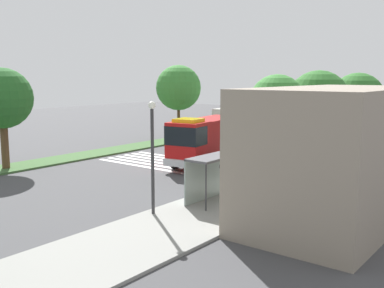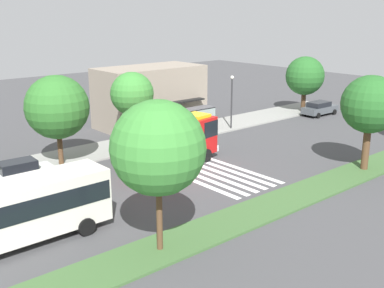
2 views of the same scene
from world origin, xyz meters
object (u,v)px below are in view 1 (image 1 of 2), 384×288
(bus_stop_shelter, at_px, (210,168))
(fire_truck, at_px, (205,139))
(sidewalk_tree_far_west, at_px, (357,99))
(sidewalk_tree_west, at_px, (318,102))
(bench_near_shelter, at_px, (249,179))
(median_tree_west, at_px, (2,99))
(transit_bus, at_px, (251,119))
(parked_car_west, at_px, (311,141))
(median_tree_far_west, at_px, (179,88))
(street_lamp, at_px, (152,147))
(parked_car_mid, at_px, (241,162))
(fire_hydrant, at_px, (337,145))
(bench_west_of_shelter, at_px, (274,170))
(sidewalk_tree_center, at_px, (277,103))

(bus_stop_shelter, bearing_deg, fire_truck, -141.92)
(sidewalk_tree_far_west, relative_size, sidewalk_tree_west, 0.98)
(bus_stop_shelter, bearing_deg, bench_near_shelter, 179.80)
(median_tree_west, bearing_deg, transit_bus, 168.26)
(parked_car_west, bearing_deg, median_tree_west, -31.06)
(sidewalk_tree_far_west, xyz_separation_m, median_tree_far_west, (6.85, -16.31, 0.97))
(sidewalk_tree_west, bearing_deg, median_tree_far_west, -98.49)
(sidewalk_tree_west, bearing_deg, bus_stop_shelter, 1.42)
(street_lamp, xyz_separation_m, sidewalk_tree_far_west, (-27.94, 0.40, 1.13))
(sidewalk_tree_far_west, height_order, sidewalk_tree_west, sidewalk_tree_west)
(street_lamp, distance_m, sidewalk_tree_far_west, 27.97)
(parked_car_mid, distance_m, median_tree_far_west, 18.04)
(parked_car_mid, distance_m, bench_near_shelter, 4.14)
(parked_car_west, xyz_separation_m, sidewalk_tree_far_west, (-5.17, 2.20, 3.63))
(transit_bus, height_order, street_lamp, street_lamp)
(median_tree_west, relative_size, fire_hydrant, 10.31)
(parked_car_west, relative_size, parked_car_mid, 0.96)
(parked_car_mid, relative_size, median_tree_far_west, 0.61)
(parked_car_west, relative_size, sidewalk_tree_west, 0.64)
(parked_car_west, xyz_separation_m, bench_near_shelter, (15.13, 2.58, -0.32))
(sidewalk_tree_west, xyz_separation_m, median_tree_west, (17.17, -16.31, 0.43))
(street_lamp, bearing_deg, bench_west_of_shelter, 175.85)
(median_tree_far_west, bearing_deg, parked_car_mid, 54.04)
(sidewalk_tree_center, height_order, median_tree_west, median_tree_west)
(parked_car_west, bearing_deg, bench_near_shelter, 12.18)
(bench_west_of_shelter, distance_m, fire_hydrant, 13.72)
(fire_truck, height_order, median_tree_west, median_tree_west)
(sidewalk_tree_west, distance_m, median_tree_far_west, 16.51)
(bench_near_shelter, relative_size, median_tree_far_west, 0.21)
(fire_truck, xyz_separation_m, bench_near_shelter, (4.14, 6.39, -1.45))
(bench_west_of_shelter, height_order, street_lamp, street_lamp)
(street_lamp, bearing_deg, sidewalk_tree_west, 178.77)
(bus_stop_shelter, bearing_deg, sidewalk_tree_west, -178.58)
(transit_bus, distance_m, street_lamp, 29.01)
(sidewalk_tree_far_west, height_order, median_tree_far_west, median_tree_far_west)
(median_tree_far_west, distance_m, median_tree_west, 19.60)
(transit_bus, xyz_separation_m, sidewalk_tree_far_west, (-0.97, 11.01, 2.47))
(fire_truck, xyz_separation_m, sidewalk_tree_west, (-6.88, 6.01, 2.67))
(parked_car_west, bearing_deg, transit_bus, -113.01)
(bus_stop_shelter, height_order, sidewalk_tree_west, sidewalk_tree_west)
(sidewalk_tree_center, xyz_separation_m, fire_hydrant, (-12.79, -0.50, -4.45))
(median_tree_west, height_order, fire_hydrant, median_tree_west)
(bench_near_shelter, distance_m, sidewalk_tree_center, 6.00)
(sidewalk_tree_far_west, xyz_separation_m, fire_hydrant, (3.40, -0.50, -4.04))
(parked_car_west, distance_m, median_tree_far_west, 14.93)
(parked_car_west, relative_size, street_lamp, 0.83)
(transit_bus, height_order, median_tree_west, median_tree_west)
(sidewalk_tree_west, relative_size, sidewalk_tree_center, 1.05)
(transit_bus, height_order, fire_hydrant, transit_bus)
(parked_car_mid, xyz_separation_m, street_lamp, (10.86, 1.80, 2.56))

